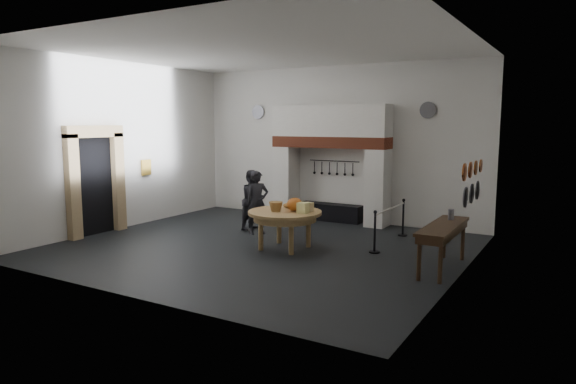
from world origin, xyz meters
The scene contains 39 objects.
floor centered at (0.00, 0.00, 0.00)m, with size 9.00×8.00×0.02m, color black.
ceiling centered at (0.00, 0.00, 4.50)m, with size 9.00×8.00×0.02m, color silver.
wall_back centered at (0.00, 4.00, 2.25)m, with size 9.00×0.02×4.50m, color silver.
wall_front centered at (0.00, -4.00, 2.25)m, with size 9.00×0.02×4.50m, color silver.
wall_left centered at (-4.50, 0.00, 2.25)m, with size 0.02×8.00×4.50m, color silver.
wall_right centered at (4.50, 0.00, 2.25)m, with size 0.02×8.00×4.50m, color silver.
chimney_pier_left centered at (-1.48, 3.65, 1.07)m, with size 0.55×0.70×2.15m, color silver.
chimney_pier_right centered at (1.48, 3.65, 1.07)m, with size 0.55×0.70×2.15m, color silver.
hearth_brick_band centered at (0.00, 3.65, 2.31)m, with size 3.50×0.72×0.32m, color #9E442B.
chimney_hood centered at (0.00, 3.65, 2.92)m, with size 3.50×0.70×0.90m, color silver.
iron_range centered at (0.00, 3.72, 0.25)m, with size 1.90×0.45×0.50m, color black.
utensil_rail centered at (0.00, 3.92, 1.75)m, with size 0.02×0.02×1.60m, color black.
door_recess centered at (-4.47, -1.00, 1.25)m, with size 0.04×1.10×2.50m, color black.
door_jamb_near centered at (-4.38, -1.70, 1.30)m, with size 0.22×0.30×2.60m, color tan.
door_jamb_far centered at (-4.38, -0.30, 1.30)m, with size 0.22×0.30×2.60m, color tan.
door_lintel centered at (-4.38, -1.00, 2.65)m, with size 0.22×1.70×0.30m, color tan.
wall_plaque centered at (-4.45, 0.80, 1.60)m, with size 0.05×0.34×0.44m, color gold.
work_table centered at (0.56, 0.14, 0.84)m, with size 1.68×1.68×0.07m, color tan.
pumpkin centered at (0.76, 0.24, 1.03)m, with size 0.36×0.36×0.31m, color orange.
cheese_block_big centered at (1.06, 0.09, 0.99)m, with size 0.22×0.22×0.24m, color #EFEA8F.
cheese_block_small centered at (1.04, 0.39, 0.97)m, with size 0.18×0.18×0.20m, color #E8CB8B.
wicker_basket centered at (0.41, -0.01, 0.98)m, with size 0.32×0.32×0.22m, color olive.
bread_loaf centered at (0.46, 0.49, 0.94)m, with size 0.31×0.18×0.13m, color #A26939.
visitor_near centered at (-0.86, 1.13, 0.82)m, with size 0.60×0.39×1.65m, color black.
visitor_far centered at (-1.26, 1.53, 0.81)m, with size 0.79×0.61×1.62m, color black.
side_table centered at (4.10, 0.25, 0.87)m, with size 0.55×2.20×0.06m, color #382714.
pewter_jug centered at (4.10, 0.85, 1.01)m, with size 0.12×0.12×0.22m, color #505055.
copper_pan_a centered at (4.46, 0.20, 1.95)m, with size 0.34×0.34×0.03m, color #C6662D.
copper_pan_b centered at (4.46, 0.75, 1.95)m, with size 0.32×0.32×0.03m, color #C6662D.
copper_pan_c centered at (4.46, 1.30, 1.95)m, with size 0.30×0.30×0.03m, color #C6662D.
copper_pan_d centered at (4.46, 1.85, 1.95)m, with size 0.28×0.28×0.03m, color #C6662D.
pewter_plate_left centered at (4.46, 0.40, 1.45)m, with size 0.40×0.40×0.03m, color #4C4C51.
pewter_plate_mid centered at (4.46, 1.00, 1.45)m, with size 0.40×0.40×0.03m, color #4C4C51.
pewter_plate_right centered at (4.46, 1.60, 1.45)m, with size 0.40×0.40×0.03m, color #4C4C51.
pewter_plate_back_left centered at (-2.70, 3.96, 3.20)m, with size 0.44×0.44×0.03m, color #4C4C51.
pewter_plate_back_right centered at (2.70, 3.96, 3.20)m, with size 0.44×0.44×0.03m, color #4C4C51.
barrier_post_near centered at (2.48, 0.82, 0.45)m, with size 0.05×0.05×0.90m, color black.
barrier_post_far centered at (2.48, 2.82, 0.45)m, with size 0.05×0.05×0.90m, color black.
barrier_rope centered at (2.48, 1.82, 0.85)m, with size 0.04×0.04×2.00m, color silver.
Camera 1 is at (6.45, -9.75, 2.89)m, focal length 32.00 mm.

